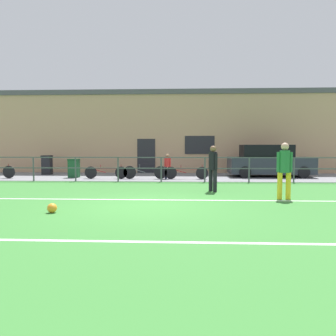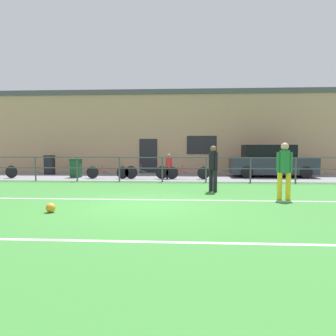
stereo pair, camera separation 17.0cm
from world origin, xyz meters
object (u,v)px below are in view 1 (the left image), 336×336
at_px(trash_bin_1, 74,168).
at_px(player_goalkeeper, 213,166).
at_px(spectator_child, 168,165).
at_px(bicycle_parked_1, 145,172).
at_px(bicycle_parked_3, 106,172).
at_px(bicycle_parked_2, 186,173).
at_px(player_striker, 284,167).
at_px(parked_car_red, 269,162).
at_px(soccer_ball_match, 52,208).
at_px(trash_bin_0, 47,165).

bearing_deg(trash_bin_1, player_goalkeeper, -35.62).
height_order(spectator_child, bicycle_parked_1, spectator_child).
bearing_deg(spectator_child, trash_bin_1, 13.29).
bearing_deg(trash_bin_1, bicycle_parked_3, -16.76).
bearing_deg(bicycle_parked_2, player_striker, -63.38).
relative_size(parked_car_red, bicycle_parked_3, 2.02).
height_order(player_striker, bicycle_parked_3, player_striker).
bearing_deg(spectator_child, soccer_ball_match, 92.58).
height_order(player_goalkeeper, spectator_child, player_goalkeeper).
bearing_deg(soccer_ball_match, trash_bin_0, 113.75).
distance_m(soccer_ball_match, bicycle_parked_1, 8.39).
bearing_deg(parked_car_red, bicycle_parked_2, -160.07).
relative_size(player_striker, trash_bin_0, 1.58).
height_order(player_goalkeeper, bicycle_parked_3, player_goalkeeper).
height_order(player_striker, trash_bin_0, player_striker).
relative_size(bicycle_parked_2, trash_bin_1, 2.22).
xyz_separation_m(spectator_child, bicycle_parked_2, (0.93, -0.07, -0.39)).
distance_m(player_goalkeeper, spectator_child, 4.75).
relative_size(bicycle_parked_1, trash_bin_1, 2.25).
relative_size(player_striker, parked_car_red, 0.40).
bearing_deg(bicycle_parked_2, trash_bin_1, 174.67).
distance_m(player_goalkeeper, player_striker, 2.60).
xyz_separation_m(player_goalkeeper, player_striker, (2.04, -1.61, 0.05)).
distance_m(player_striker, bicycle_parked_2, 6.64).
bearing_deg(trash_bin_1, bicycle_parked_2, -5.33).
height_order(player_striker, parked_car_red, player_striker).
bearing_deg(parked_car_red, trash_bin_0, 177.07).
xyz_separation_m(player_goalkeeper, trash_bin_0, (-8.92, 6.55, -0.36)).
bearing_deg(trash_bin_0, trash_bin_1, -38.30).
bearing_deg(bicycle_parked_1, player_striker, -49.66).
bearing_deg(bicycle_parked_3, bicycle_parked_2, -0.00).
height_order(soccer_ball_match, parked_car_red, parked_car_red).
bearing_deg(player_striker, bicycle_parked_1, -48.70).
xyz_separation_m(soccer_ball_match, bicycle_parked_3, (-0.67, 8.28, 0.22)).
bearing_deg(bicycle_parked_3, player_goalkeeper, -40.98).
relative_size(soccer_ball_match, parked_car_red, 0.05).
xyz_separation_m(bicycle_parked_3, trash_bin_1, (-1.81, 0.55, 0.17)).
xyz_separation_m(player_goalkeeper, soccer_ball_match, (-4.28, -3.98, -0.82)).
relative_size(spectator_child, bicycle_parked_3, 0.58).
relative_size(bicycle_parked_1, bicycle_parked_3, 1.02).
relative_size(player_striker, trash_bin_1, 1.79).
height_order(soccer_ball_match, bicycle_parked_1, bicycle_parked_1).
xyz_separation_m(player_striker, soccer_ball_match, (-6.33, -2.37, -0.87)).
bearing_deg(trash_bin_0, spectator_child, -17.13).
bearing_deg(bicycle_parked_2, spectator_child, 175.61).
bearing_deg(player_goalkeeper, bicycle_parked_1, 1.62).
distance_m(player_striker, spectator_child, 7.14).
relative_size(player_goalkeeper, trash_bin_0, 1.50).
bearing_deg(trash_bin_0, bicycle_parked_1, -20.73).
bearing_deg(trash_bin_1, parked_car_red, 5.92).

